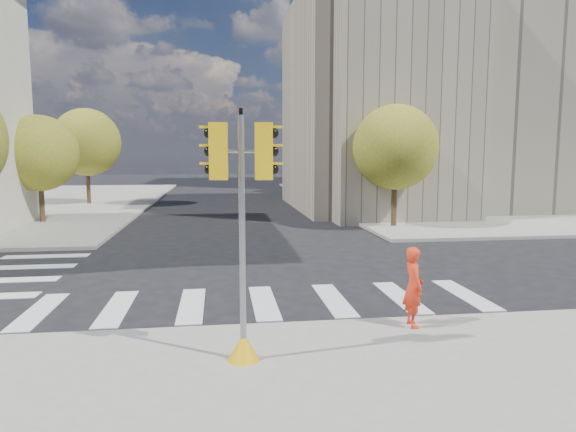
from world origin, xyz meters
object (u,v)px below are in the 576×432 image
(traffic_signal, at_px, (242,257))
(lamp_far, at_px, (328,143))
(lamp_near, at_px, (380,139))
(photographer, at_px, (413,287))

(traffic_signal, bearing_deg, lamp_far, 82.33)
(lamp_near, relative_size, lamp_far, 1.00)
(photographer, bearing_deg, traffic_signal, 111.26)
(lamp_far, relative_size, photographer, 4.81)
(lamp_near, xyz_separation_m, photographer, (-5.20, -18.60, -3.59))
(lamp_near, height_order, lamp_far, same)
(lamp_near, distance_m, traffic_signal, 21.94)
(lamp_far, bearing_deg, photographer, -99.06)
(photographer, bearing_deg, lamp_near, -14.51)
(traffic_signal, bearing_deg, photographer, 27.03)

